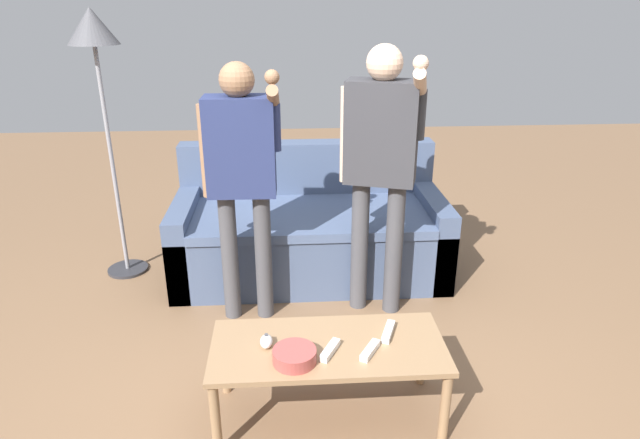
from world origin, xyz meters
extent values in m
plane|color=brown|center=(0.00, 0.00, 0.00)|extent=(12.00, 12.00, 0.00)
cube|color=#475675|center=(0.10, 1.45, 0.21)|extent=(1.85, 0.91, 0.42)
cube|color=#4D5D7E|center=(0.10, 1.38, 0.45)|extent=(1.57, 0.79, 0.06)
cube|color=#475675|center=(0.10, 1.81, 0.64)|extent=(1.85, 0.18, 0.43)
cube|color=#475675|center=(-0.76, 1.45, 0.28)|extent=(0.14, 0.91, 0.56)
cube|color=#475675|center=(0.96, 1.45, 0.28)|extent=(0.14, 0.91, 0.56)
cube|color=#997551|center=(0.11, -0.03, 0.38)|extent=(1.05, 0.47, 0.03)
cylinder|color=#997551|center=(-0.38, -0.24, 0.19)|extent=(0.04, 0.04, 0.37)
cylinder|color=#997551|center=(0.60, -0.24, 0.19)|extent=(0.04, 0.04, 0.37)
cylinder|color=#997551|center=(-0.38, 0.17, 0.19)|extent=(0.04, 0.04, 0.37)
cylinder|color=#997551|center=(0.60, 0.17, 0.19)|extent=(0.04, 0.04, 0.37)
cylinder|color=#B24C47|center=(-0.04, -0.15, 0.43)|extent=(0.19, 0.19, 0.06)
ellipsoid|color=white|center=(-0.16, -0.02, 0.42)|extent=(0.06, 0.09, 0.05)
cylinder|color=#4C4C51|center=(-0.16, -0.01, 0.45)|extent=(0.02, 0.02, 0.01)
cylinder|color=#2D2D33|center=(-1.21, 1.53, 0.01)|extent=(0.28, 0.28, 0.02)
cylinder|color=gray|center=(-1.21, 1.53, 0.79)|extent=(0.03, 0.03, 1.54)
cone|color=#4C4C51|center=(-1.21, 1.53, 1.67)|extent=(0.31, 0.31, 0.22)
cylinder|color=#47474C|center=(-0.40, 0.88, 0.40)|extent=(0.10, 0.10, 0.80)
cylinder|color=#47474C|center=(-0.20, 0.88, 0.40)|extent=(0.10, 0.10, 0.80)
cube|color=navy|center=(-0.30, 0.88, 1.07)|extent=(0.38, 0.21, 0.55)
sphere|color=#936B4C|center=(-0.30, 0.88, 1.43)|extent=(0.19, 0.19, 0.19)
cylinder|color=#936B4C|center=(-0.49, 0.88, 1.05)|extent=(0.07, 0.07, 0.52)
cylinder|color=navy|center=(-0.11, 0.87, 1.18)|extent=(0.07, 0.07, 0.26)
cylinder|color=#936B4C|center=(-0.12, 0.82, 1.35)|extent=(0.07, 0.26, 0.17)
sphere|color=#936B4C|center=(-0.12, 0.76, 1.46)|extent=(0.08, 0.08, 0.08)
cylinder|color=#47474C|center=(0.38, 0.94, 0.42)|extent=(0.11, 0.11, 0.84)
cylinder|color=#47474C|center=(0.58, 0.88, 0.42)|extent=(0.11, 0.11, 0.84)
cube|color=#38383D|center=(0.48, 0.91, 1.13)|extent=(0.44, 0.32, 0.58)
sphere|color=beige|center=(0.48, 0.91, 1.51)|extent=(0.20, 0.20, 0.20)
cylinder|color=beige|center=(0.29, 0.97, 1.10)|extent=(0.07, 0.07, 0.55)
cylinder|color=#38383D|center=(0.67, 0.85, 1.24)|extent=(0.07, 0.07, 0.27)
cylinder|color=beige|center=(0.65, 0.78, 1.41)|extent=(0.14, 0.27, 0.20)
sphere|color=beige|center=(0.63, 0.71, 1.53)|extent=(0.08, 0.08, 0.08)
cube|color=white|center=(0.11, -0.10, 0.41)|extent=(0.10, 0.15, 0.03)
cylinder|color=silver|center=(0.13, -0.07, 0.43)|extent=(0.01, 0.01, 0.00)
cube|color=silver|center=(0.09, -0.14, 0.43)|extent=(0.02, 0.02, 0.00)
cube|color=white|center=(0.29, -0.11, 0.41)|extent=(0.11, 0.14, 0.03)
cylinder|color=silver|center=(0.30, -0.09, 0.43)|extent=(0.01, 0.01, 0.00)
cube|color=silver|center=(0.26, -0.15, 0.43)|extent=(0.02, 0.02, 0.00)
cube|color=white|center=(0.39, 0.03, 0.41)|extent=(0.09, 0.16, 0.03)
cylinder|color=silver|center=(0.40, 0.05, 0.43)|extent=(0.01, 0.01, 0.00)
cube|color=silver|center=(0.38, -0.02, 0.43)|extent=(0.02, 0.02, 0.00)
camera|label=1|loc=(-0.06, -2.07, 1.84)|focal=30.68mm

